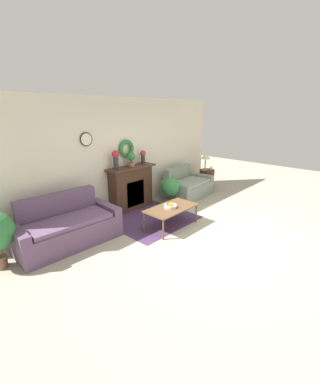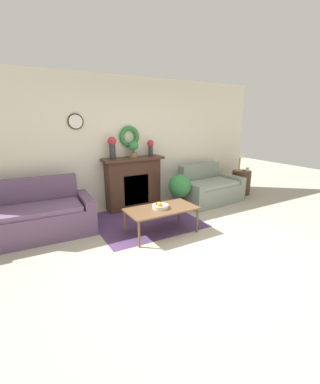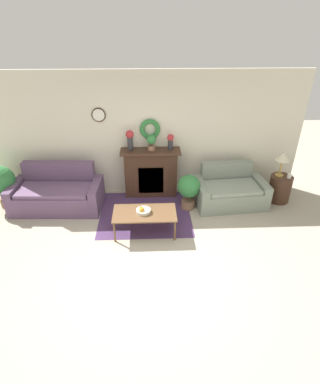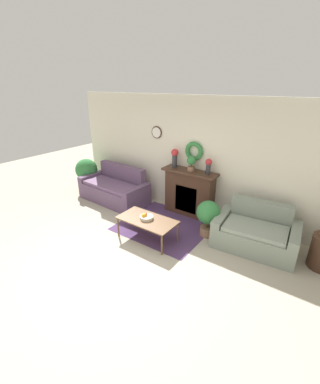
% 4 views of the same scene
% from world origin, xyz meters
% --- Properties ---
extents(ground_plane, '(16.00, 16.00, 0.00)m').
position_xyz_m(ground_plane, '(0.00, 0.00, 0.00)').
color(ground_plane, '#ADA38E').
extents(floor_rug, '(1.87, 1.72, 0.01)m').
position_xyz_m(floor_rug, '(-0.05, 1.62, 0.00)').
color(floor_rug, '#4C335B').
rests_on(floor_rug, ground_plane).
extents(wall_back, '(6.80, 0.16, 2.70)m').
position_xyz_m(wall_back, '(-0.00, 2.62, 1.35)').
color(wall_back, beige).
rests_on(wall_back, ground_plane).
extents(fireplace, '(1.29, 0.41, 1.10)m').
position_xyz_m(fireplace, '(0.09, 2.42, 0.56)').
color(fireplace, '#42281C').
rests_on(fireplace, ground_plane).
extents(couch_left, '(1.90, 0.97, 0.91)m').
position_xyz_m(couch_left, '(-1.91, 1.96, 0.32)').
color(couch_left, '#604766').
rests_on(couch_left, ground_plane).
extents(loveseat_right, '(1.56, 1.03, 0.84)m').
position_xyz_m(loveseat_right, '(1.79, 1.98, 0.29)').
color(loveseat_right, gray).
rests_on(loveseat_right, ground_plane).
extents(coffee_table, '(1.17, 0.62, 0.45)m').
position_xyz_m(coffee_table, '(-0.05, 0.99, 0.41)').
color(coffee_table, brown).
rests_on(coffee_table, ground_plane).
extents(fruit_bowl, '(0.27, 0.27, 0.12)m').
position_xyz_m(fruit_bowl, '(-0.07, 0.99, 0.49)').
color(fruit_bowl, beige).
rests_on(fruit_bowl, coffee_table).
extents(vase_on_mantel_left, '(0.17, 0.17, 0.43)m').
position_xyz_m(vase_on_mantel_left, '(-0.34, 2.42, 1.35)').
color(vase_on_mantel_left, '#2D2D33').
rests_on(vase_on_mantel_left, fireplace).
extents(vase_on_mantel_right, '(0.14, 0.14, 0.34)m').
position_xyz_m(vase_on_mantel_right, '(0.52, 2.42, 1.30)').
color(vase_on_mantel_right, '#2D2D33').
rests_on(vase_on_mantel_right, fireplace).
extents(potted_plant_on_mantel, '(0.20, 0.20, 0.34)m').
position_xyz_m(potted_plant_on_mantel, '(0.11, 2.40, 1.30)').
color(potted_plant_on_mantel, '#8E664C').
rests_on(potted_plant_on_mantel, fireplace).
extents(potted_plant_floor_by_couch, '(0.62, 0.62, 0.94)m').
position_xyz_m(potted_plant_floor_by_couch, '(-3.06, 2.01, 0.61)').
color(potted_plant_floor_by_couch, '#8E664C').
rests_on(potted_plant_floor_by_couch, ground_plane).
extents(potted_plant_floor_by_loveseat, '(0.48, 0.48, 0.77)m').
position_xyz_m(potted_plant_floor_by_loveseat, '(0.87, 1.81, 0.47)').
color(potted_plant_floor_by_loveseat, '#8E664C').
rests_on(potted_plant_floor_by_loveseat, ground_plane).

